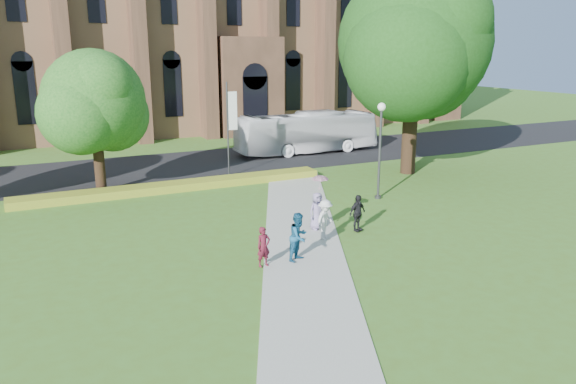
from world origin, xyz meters
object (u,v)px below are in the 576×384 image
streetlamp (380,139)px  tour_coach (307,133)px  pedestrian_0 (264,247)px  large_tree (414,42)px

streetlamp → tour_coach: bearing=78.2°
streetlamp → pedestrian_0: bearing=-146.6°
large_tree → pedestrian_0: size_ratio=8.55×
large_tree → pedestrian_0: large_tree is taller
large_tree → streetlamp: bearing=-140.7°
large_tree → tour_coach: (-2.61, 9.34, -6.75)m
streetlamp → tour_coach: streetlamp is taller
pedestrian_0 → streetlamp: bearing=25.3°
large_tree → tour_coach: 11.81m
streetlamp → large_tree: bearing=39.3°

